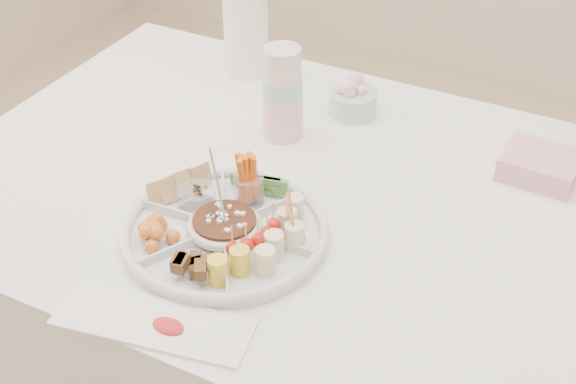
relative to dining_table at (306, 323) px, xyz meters
The scene contains 14 objects.
dining_table is the anchor object (origin of this frame).
party_tray 0.46m from the dining_table, 109.56° to the right, with size 0.38×0.38×0.04m, color silver.
bean_dip 0.46m from the dining_table, 109.56° to the right, with size 0.12×0.12×0.04m, color #4F2414.
tortillas 0.45m from the dining_table, 74.97° to the right, with size 0.09×0.09×0.06m, color #A06A2B, non-canonical shape.
carrot_cucumber 0.46m from the dining_table, 136.09° to the right, with size 0.11×0.11×0.10m, color #D35D14, non-canonical shape.
pita_raisins 0.49m from the dining_table, 142.27° to the right, with size 0.11×0.11×0.06m, color tan, non-canonical shape.
cherries 0.53m from the dining_table, 123.53° to the right, with size 0.12×0.12×0.05m, color #FF9A3E, non-canonical shape.
granola_chunks 0.54m from the dining_table, 101.35° to the right, with size 0.09×0.09×0.04m, color #533720, non-canonical shape.
banana_tomato 0.51m from the dining_table, 80.97° to the right, with size 0.12×0.12×0.10m, color #DBCD85, non-canonical shape.
cup_stack 0.55m from the dining_table, 131.80° to the left, with size 0.09×0.09×0.25m, color white.
thermos 0.74m from the dining_table, 133.16° to the left, with size 0.11×0.11×0.28m, color white.
flower_bowl 0.53m from the dining_table, 97.93° to the left, with size 0.11×0.11×0.08m, color silver.
napkin_stack 0.63m from the dining_table, 33.82° to the left, with size 0.15×0.13×0.05m, color pink.
placemat 0.59m from the dining_table, 98.15° to the right, with size 0.33×0.11×0.01m, color white.
Camera 1 is at (0.56, -1.18, 1.71)m, focal length 50.00 mm.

